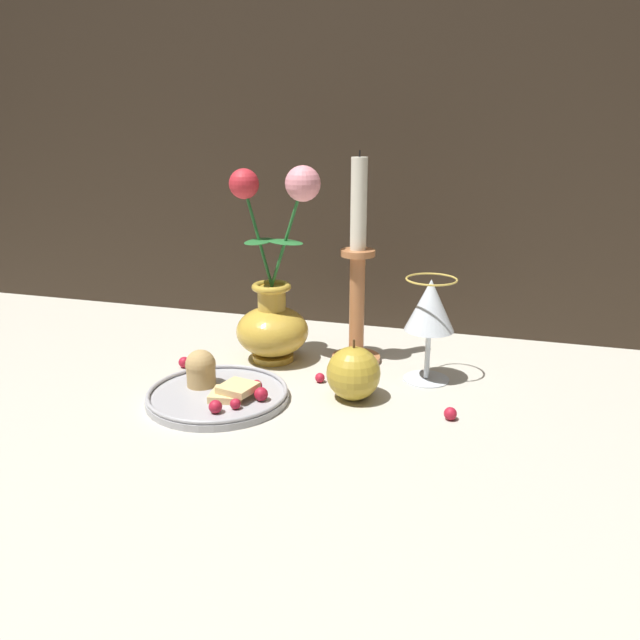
# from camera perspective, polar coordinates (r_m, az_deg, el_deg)

# --- Properties ---
(ground_plane) EXTENTS (2.40, 2.40, 0.00)m
(ground_plane) POSITION_cam_1_polar(r_m,az_deg,el_deg) (0.96, -2.66, -5.81)
(ground_plane) COLOR #B7B2A3
(ground_plane) RESTS_ON ground
(vase) EXTENTS (0.15, 0.12, 0.32)m
(vase) POSITION_cam_1_polar(r_m,az_deg,el_deg) (1.02, -4.28, 1.42)
(vase) COLOR gold
(vase) RESTS_ON ground_plane
(plate_with_pastries) EXTENTS (0.20, 0.20, 0.06)m
(plate_with_pastries) POSITION_cam_1_polar(r_m,az_deg,el_deg) (0.91, -9.47, -6.34)
(plate_with_pastries) COLOR #A3A3A8
(plate_with_pastries) RESTS_ON ground_plane
(wine_glass) EXTENTS (0.08, 0.08, 0.16)m
(wine_glass) POSITION_cam_1_polar(r_m,az_deg,el_deg) (0.95, 10.02, 0.97)
(wine_glass) COLOR silver
(wine_glass) RESTS_ON ground_plane
(candlestick) EXTENTS (0.08, 0.08, 0.34)m
(candlestick) POSITION_cam_1_polar(r_m,az_deg,el_deg) (1.01, 3.43, 3.50)
(candlestick) COLOR #B77042
(candlestick) RESTS_ON ground_plane
(apple_beside_vase) EXTENTS (0.08, 0.08, 0.09)m
(apple_beside_vase) POSITION_cam_1_polar(r_m,az_deg,el_deg) (0.89, 3.07, -4.89)
(apple_beside_vase) COLOR #B2932D
(apple_beside_vase) RESTS_ON ground_plane
(berry_near_plate) EXTENTS (0.01, 0.01, 0.01)m
(berry_near_plate) POSITION_cam_1_polar(r_m,az_deg,el_deg) (0.96, -0.01, -5.30)
(berry_near_plate) COLOR #AD192D
(berry_near_plate) RESTS_ON ground_plane
(berry_front_center) EXTENTS (0.02, 0.02, 0.02)m
(berry_front_center) POSITION_cam_1_polar(r_m,az_deg,el_deg) (1.04, -12.32, -3.80)
(berry_front_center) COLOR #AD192D
(berry_front_center) RESTS_ON ground_plane
(berry_by_glass_stem) EXTENTS (0.02, 0.02, 0.02)m
(berry_by_glass_stem) POSITION_cam_1_polar(r_m,az_deg,el_deg) (0.86, 11.83, -8.38)
(berry_by_glass_stem) COLOR #AD192D
(berry_by_glass_stem) RESTS_ON ground_plane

